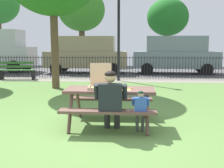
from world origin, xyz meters
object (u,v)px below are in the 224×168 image
Objects in this scene: far_tree_center at (168,18)px; picnic_table_foreground at (110,97)px; far_tree_midleft at (81,10)px; lamp_post_walkway at (119,23)px; adult_at_table at (111,99)px; parked_car_center at (87,54)px; pizza_slice_on_table at (126,89)px; pizza_box_open at (100,84)px; park_bench_left at (17,71)px; parked_car_right at (175,54)px; child_at_table at (140,108)px.

picnic_table_foreground is at bearing -100.94° from far_tree_center.
far_tree_center is at bearing 0.00° from far_tree_midleft.
far_tree_midleft is at bearing 109.24° from lamp_post_walkway.
adult_at_table is at bearing -88.44° from lamp_post_walkway.
far_tree_midleft reaches higher than parked_car_center.
far_tree_midleft is (-3.57, 16.73, 3.69)m from picnic_table_foreground.
far_tree_midleft reaches higher than pizza_slice_on_table.
far_tree_center is (3.44, 16.69, 2.81)m from pizza_box_open.
parked_car_center is (-2.45, 10.19, 0.32)m from pizza_slice_on_table.
parked_car_center reaches higher than pizza_slice_on_table.
picnic_table_foreground is at bearing -77.94° from far_tree_midleft.
park_bench_left is 8.42m from parked_car_right.
pizza_slice_on_table is 0.06× the size of far_tree_center.
lamp_post_walkway reaches higher than parked_car_right.
picnic_table_foreground is 0.42× the size of lamp_post_walkway.
child_at_table is 17.74m from far_tree_center.
parked_car_right is 0.90× the size of far_tree_center.
child_at_table is at bearing -102.07° from parked_car_right.
parked_car_right is (7.78, 3.15, 0.68)m from park_bench_left.
parked_car_center is (-2.12, 10.10, 0.50)m from picnic_table_foreground.
far_tree_center is (2.90, 16.82, 2.90)m from pizza_slice_on_table.
picnic_table_foreground is 1.11× the size of park_bench_left.
far_tree_center is at bearing 70.99° from lamp_post_walkway.
parked_car_center is 8.90m from far_tree_center.
child_at_table is 18.16m from far_tree_midleft.
parked_car_right reaches higher than park_bench_left.
parked_car_right is (2.27, 10.63, 0.59)m from child_at_table.
lamp_post_walkway is (-0.20, 7.41, 1.94)m from adult_at_table.
parked_car_center is at bearing 101.85° from picnic_table_foreground.
child_at_table is 10.89m from parked_car_right.
parked_car_center is at bearing 121.75° from lamp_post_walkway.
child_at_table is (0.27, -0.44, -0.27)m from pizza_slice_on_table.
child_at_table is 7.77m from lamp_post_walkway.
far_tree_center is at bearing 50.23° from park_bench_left.
pizza_box_open is 10.25m from parked_car_center.
adult_at_table is (0.26, -0.53, -0.21)m from pizza_box_open.
lamp_post_walkway is (-0.15, 6.91, 2.00)m from picnic_table_foreground.
lamp_post_walkway reaches higher than park_bench_left.
parked_car_center is (-2.17, 10.60, 0.44)m from adult_at_table.
pizza_box_open is at bearing -55.80° from park_bench_left.
parked_car_right is (2.82, 10.60, 0.44)m from adult_at_table.
park_bench_left is at bearing 123.64° from adult_at_table.
parked_car_right is at bearing 77.93° from child_at_table.
pizza_slice_on_table reaches higher than picnic_table_foreground.
pizza_slice_on_table is 0.05× the size of far_tree_midleft.
adult_at_table reaches higher than picnic_table_foreground.
parked_car_center reaches higher than child_at_table.
pizza_slice_on_table is 0.19× the size of park_bench_left.
lamp_post_walkway is at bearing -133.53° from parked_car_right.
parked_car_right reaches higher than picnic_table_foreground.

